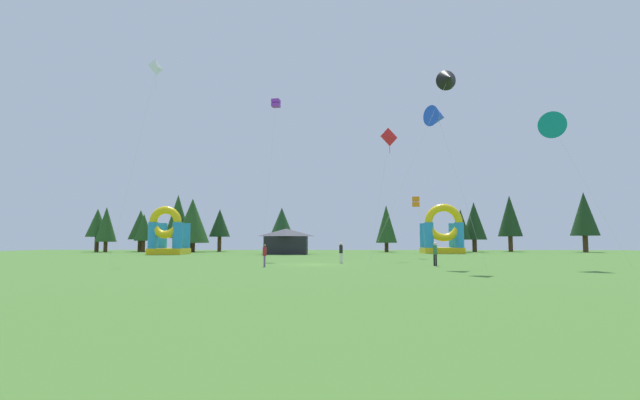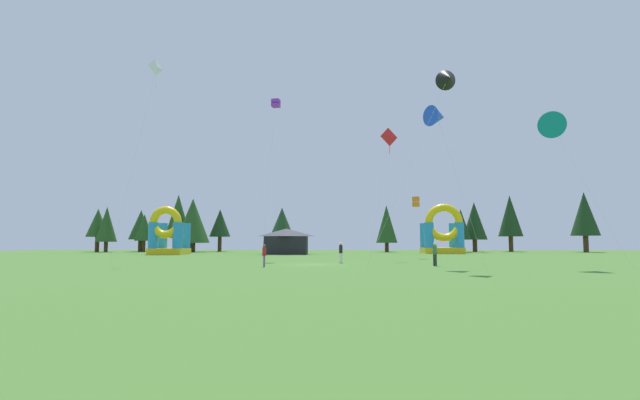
# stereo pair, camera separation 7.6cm
# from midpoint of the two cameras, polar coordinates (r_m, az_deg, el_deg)

# --- Properties ---
(ground_plane) EXTENTS (120.00, 120.00, 0.00)m
(ground_plane) POSITION_cam_midpoint_polar(r_m,az_deg,el_deg) (39.24, -0.69, -7.65)
(ground_plane) COLOR #47752D
(kite_black_delta) EXTENTS (6.33, 1.44, 13.52)m
(kite_black_delta) POSITION_cam_midpoint_polar(r_m,az_deg,el_deg) (34.30, 14.87, 13.70)
(kite_black_delta) COLOR black
(kite_black_delta) RESTS_ON ground_plane
(kite_purple_box) EXTENTS (1.14, 4.49, 16.41)m
(kite_purple_box) POSITION_cam_midpoint_polar(r_m,az_deg,el_deg) (50.61, -5.30, 11.31)
(kite_purple_box) COLOR purple
(kite_purple_box) RESTS_ON ground_plane
(kite_orange_box) EXTENTS (1.82, 0.91, 6.75)m
(kite_orange_box) POSITION_cam_midpoint_polar(r_m,az_deg,el_deg) (54.09, 11.26, -0.21)
(kite_orange_box) COLOR orange
(kite_orange_box) RESTS_ON ground_plane
(kite_white_diamond) EXTENTS (3.71, 1.01, 17.32)m
(kite_white_diamond) POSITION_cam_midpoint_polar(r_m,az_deg,el_deg) (45.08, -18.86, 14.50)
(kite_white_diamond) COLOR white
(kite_white_diamond) RESTS_ON ground_plane
(kite_teal_delta) EXTENTS (5.32, 3.31, 11.32)m
(kite_teal_delta) POSITION_cam_midpoint_polar(r_m,az_deg,el_deg) (39.38, 25.82, 7.88)
(kite_teal_delta) COLOR #0C7F7A
(kite_teal_delta) RESTS_ON ground_plane
(kite_blue_delta) EXTENTS (3.30, 4.54, 11.96)m
(kite_blue_delta) POSITION_cam_midpoint_polar(r_m,az_deg,el_deg) (37.42, 13.71, 9.57)
(kite_blue_delta) COLOR blue
(kite_blue_delta) RESTS_ON ground_plane
(kite_red_diamond) EXTENTS (2.81, 1.37, 12.95)m
(kite_red_diamond) POSITION_cam_midpoint_polar(r_m,az_deg,el_deg) (49.03, 8.25, 7.33)
(kite_red_diamond) COLOR red
(kite_red_diamond) RESTS_ON ground_plane
(person_left_edge) EXTENTS (0.44, 0.44, 1.80)m
(person_left_edge) POSITION_cam_midpoint_polar(r_m,az_deg,el_deg) (37.93, 13.42, -5.99)
(person_left_edge) COLOR black
(person_left_edge) RESTS_ON ground_plane
(person_far_side) EXTENTS (0.29, 0.29, 1.65)m
(person_far_side) POSITION_cam_midpoint_polar(r_m,az_deg,el_deg) (36.04, -6.65, -6.31)
(person_far_side) COLOR #724C8C
(person_far_side) RESTS_ON ground_plane
(person_midfield) EXTENTS (0.41, 0.41, 1.77)m
(person_midfield) POSITION_cam_midpoint_polar(r_m,az_deg,el_deg) (41.55, 2.45, -6.04)
(person_midfield) COLOR silver
(person_midfield) RESTS_ON ground_plane
(inflatable_blue_arch) EXTENTS (5.87, 4.98, 7.39)m
(inflatable_blue_arch) POSITION_cam_midpoint_polar(r_m,az_deg,el_deg) (74.87, 14.27, -4.00)
(inflatable_blue_arch) COLOR yellow
(inflatable_blue_arch) RESTS_ON ground_plane
(inflatable_orange_dome) EXTENTS (4.71, 4.98, 6.67)m
(inflatable_orange_dome) POSITION_cam_midpoint_polar(r_m,az_deg,el_deg) (70.64, -17.58, -4.10)
(inflatable_orange_dome) COLOR yellow
(inflatable_orange_dome) RESTS_ON ground_plane
(festival_tent) EXTENTS (5.80, 4.21, 3.59)m
(festival_tent) POSITION_cam_midpoint_polar(r_m,az_deg,el_deg) (67.64, -4.06, -4.92)
(festival_tent) COLOR black
(festival_tent) RESTS_ON ground_plane
(tree_row_0) EXTENTS (3.80, 3.80, 7.37)m
(tree_row_0) POSITION_cam_midpoint_polar(r_m,az_deg,el_deg) (90.48, -24.89, -2.49)
(tree_row_0) COLOR #4C331E
(tree_row_0) RESTS_ON ground_plane
(tree_row_1) EXTENTS (3.43, 3.43, 7.57)m
(tree_row_1) POSITION_cam_midpoint_polar(r_m,az_deg,el_deg) (88.05, -24.02, -2.66)
(tree_row_1) COLOR #4C331E
(tree_row_1) RESTS_ON ground_plane
(tree_row_2) EXTENTS (4.08, 4.08, 7.23)m
(tree_row_2) POSITION_cam_midpoint_polar(r_m,az_deg,el_deg) (89.41, -20.52, -2.79)
(tree_row_2) COLOR #4C331E
(tree_row_2) RESTS_ON ground_plane
(tree_row_3) EXTENTS (3.15, 3.15, 6.40)m
(tree_row_3) POSITION_cam_midpoint_polar(r_m,az_deg,el_deg) (86.93, -20.17, -3.09)
(tree_row_3) COLOR #4C331E
(tree_row_3) RESTS_ON ground_plane
(tree_row_4) EXTENTS (4.53, 4.53, 9.86)m
(tree_row_4) POSITION_cam_midpoint_polar(r_m,az_deg,el_deg) (86.70, -16.51, -1.89)
(tree_row_4) COLOR #4C331E
(tree_row_4) RESTS_ON ground_plane
(tree_row_5) EXTENTS (5.74, 5.74, 9.03)m
(tree_row_5) POSITION_cam_midpoint_polar(r_m,az_deg,el_deg) (83.99, -14.91, -2.39)
(tree_row_5) COLOR #4C331E
(tree_row_5) RESTS_ON ground_plane
(tree_row_6) EXTENTS (3.67, 3.67, 7.45)m
(tree_row_6) POSITION_cam_midpoint_polar(r_m,az_deg,el_deg) (86.41, -11.82, -2.71)
(tree_row_6) COLOR #4C331E
(tree_row_6) RESTS_ON ground_plane
(tree_row_7) EXTENTS (4.53, 4.53, 7.39)m
(tree_row_7) POSITION_cam_midpoint_polar(r_m,az_deg,el_deg) (80.15, -4.58, -2.91)
(tree_row_7) COLOR #4C331E
(tree_row_7) RESTS_ON ground_plane
(tree_row_8) EXTENTS (3.60, 3.60, 7.93)m
(tree_row_8) POSITION_cam_midpoint_polar(r_m,az_deg,el_deg) (82.40, 7.83, -2.85)
(tree_row_8) COLOR #4C331E
(tree_row_8) RESTS_ON ground_plane
(tree_row_9) EXTENTS (3.15, 3.15, 7.08)m
(tree_row_9) POSITION_cam_midpoint_polar(r_m,az_deg,el_deg) (82.42, 16.30, -2.81)
(tree_row_9) COLOR #4C331E
(tree_row_9) RESTS_ON ground_plane
(tree_row_10) EXTENTS (4.17, 4.17, 8.47)m
(tree_row_10) POSITION_cam_midpoint_polar(r_m,az_deg,el_deg) (86.08, 17.76, -2.39)
(tree_row_10) COLOR #4C331E
(tree_row_10) RESTS_ON ground_plane
(tree_row_11) EXTENTS (4.13, 4.13, 9.84)m
(tree_row_11) POSITION_cam_midpoint_polar(r_m,az_deg,el_deg) (90.48, 21.54, -1.79)
(tree_row_11) COLOR #4C331E
(tree_row_11) RESTS_ON ground_plane
(tree_row_12) EXTENTS (4.52, 4.52, 10.01)m
(tree_row_12) POSITION_cam_midpoint_polar(r_m,az_deg,el_deg) (91.18, 28.80, -1.47)
(tree_row_12) COLOR #4C331E
(tree_row_12) RESTS_ON ground_plane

